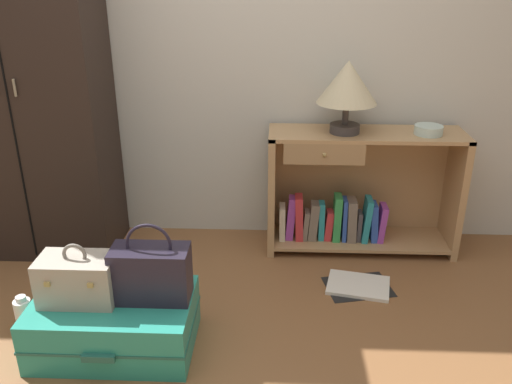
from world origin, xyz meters
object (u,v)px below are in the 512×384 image
Objects in this scene: table_lamp at (347,85)px; bottle at (25,317)px; wardrobe at (25,79)px; train_case at (78,279)px; bowl at (429,130)px; handbag at (151,273)px; suitcase_large at (115,323)px; bookshelf at (354,194)px; open_book_on_floor at (358,286)px.

bottle is at bearing -149.24° from table_lamp.
train_case is (0.55, -0.95, -0.68)m from wardrobe.
wardrobe is at bearing -179.50° from bowl.
table_lamp is 1.47m from handbag.
handbag is at bearing 8.88° from suitcase_large.
bookshelf is 0.59m from open_book_on_floor.
bottle is (-1.55, -0.92, -0.92)m from table_lamp.
wardrobe is 2.17m from open_book_on_floor.
bookshelf reaches higher than bottle.
open_book_on_floor is (1.00, 0.51, -0.37)m from handbag.
table_lamp is (1.79, 0.03, -0.02)m from wardrobe.
table_lamp is at bearing 38.51° from train_case.
table_lamp is 1.90× the size of bottle.
table_lamp reaches higher than bottle.
wardrobe reaches higher than handbag.
bookshelf is 1.92m from bottle.
suitcase_large is 1.95× the size of handbag.
suitcase_large is 2.16× the size of train_case.
bowl is 2.32m from bottle.
wardrobe is 2.00m from bookshelf.
bowl is 0.40× the size of open_book_on_floor.
suitcase_large reaches higher than open_book_on_floor.
train_case is (-1.71, -0.97, -0.41)m from bowl.
bowl is 0.74× the size of bottle.
handbag is at bearing -133.93° from table_lamp.
bowl is 1.96m from suitcase_large.
table_lamp is at bearing 178.44° from bowl.
open_book_on_floor is at bearing -12.53° from wardrobe.
handbag is at bearing -3.10° from bottle.
bookshelf is at bearing 40.46° from suitcase_large.
handbag is (-1.01, -0.99, 0.03)m from bookshelf.
bottle is at bearing -163.63° from open_book_on_floor.
bottle is (-0.45, 0.06, -0.03)m from suitcase_large.
suitcase_large is (0.68, -0.95, -0.91)m from wardrobe.
train_case is at bearing -150.31° from bowl.
table_lamp is at bearing 46.07° from handbag.
open_book_on_floor is (-0.01, -0.48, -0.34)m from bookshelf.
bowl reaches higher than bottle.
bottle is 0.54× the size of open_book_on_floor.
bottle is at bearing -155.73° from bowl.
table_lamp is 1.03× the size of open_book_on_floor.
bottle reaches higher than open_book_on_floor.
bookshelf is (1.88, 0.06, -0.69)m from wardrobe.
bowl is (0.38, -0.04, 0.42)m from bookshelf.
train_case is at bearing -11.43° from bottle.
bottle is (0.23, -0.89, -0.94)m from wardrobe.
wardrobe reaches higher than open_book_on_floor.
wardrobe is 9.74× the size of bottle.
wardrobe is at bearing 125.61° from suitcase_large.
wardrobe is 5.64× the size of handbag.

